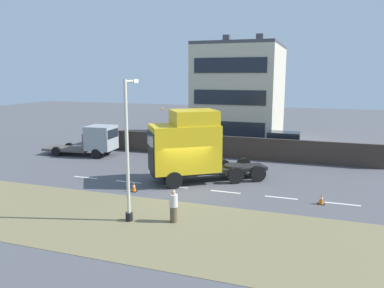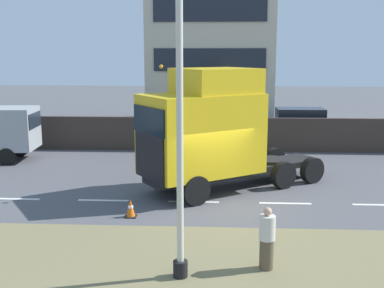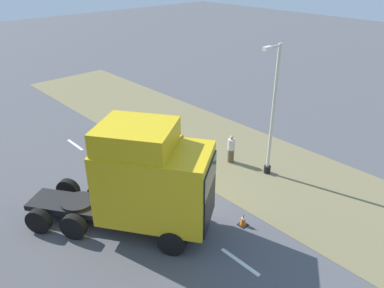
{
  "view_description": "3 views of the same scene",
  "coord_description": "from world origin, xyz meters",
  "px_view_note": "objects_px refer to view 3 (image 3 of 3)",
  "views": [
    {
      "loc": [
        -20.52,
        -7.29,
        6.76
      ],
      "look_at": [
        -0.8,
        -0.5,
        2.89
      ],
      "focal_mm": 35.0,
      "sensor_mm": 36.0,
      "label": 1
    },
    {
      "loc": [
        -16.17,
        0.08,
        5.14
      ],
      "look_at": [
        -0.87,
        0.9,
        2.23
      ],
      "focal_mm": 45.0,
      "sensor_mm": 36.0,
      "label": 2
    },
    {
      "loc": [
        8.19,
        10.46,
        9.95
      ],
      "look_at": [
        -2.47,
        -1.18,
        2.0
      ],
      "focal_mm": 35.0,
      "sensor_mm": 36.0,
      "label": 3
    }
  ],
  "objects_px": {
    "lamp_post": "(271,119)",
    "traffic_cone_lead": "(243,219)",
    "traffic_cone_trailing": "(90,144)",
    "pedestrian": "(231,149)",
    "lorry_cab": "(147,181)"
  },
  "relations": [
    {
      "from": "lorry_cab",
      "to": "lamp_post",
      "type": "relative_size",
      "value": 1.12
    },
    {
      "from": "lorry_cab",
      "to": "traffic_cone_trailing",
      "type": "relative_size",
      "value": 12.67
    },
    {
      "from": "lamp_post",
      "to": "pedestrian",
      "type": "bearing_deg",
      "value": -77.39
    },
    {
      "from": "lamp_post",
      "to": "traffic_cone_lead",
      "type": "xyz_separation_m",
      "value": [
        4.02,
        1.91,
        -2.72
      ]
    },
    {
      "from": "lorry_cab",
      "to": "traffic_cone_trailing",
      "type": "xyz_separation_m",
      "value": [
        -1.71,
        -8.04,
        -2.03
      ]
    },
    {
      "from": "lamp_post",
      "to": "traffic_cone_trailing",
      "type": "height_order",
      "value": "lamp_post"
    },
    {
      "from": "traffic_cone_trailing",
      "to": "lamp_post",
      "type": "bearing_deg",
      "value": 121.85
    },
    {
      "from": "traffic_cone_lead",
      "to": "pedestrian",
      "type": "bearing_deg",
      "value": -132.15
    },
    {
      "from": "lorry_cab",
      "to": "traffic_cone_lead",
      "type": "bearing_deg",
      "value": 106.73
    },
    {
      "from": "lorry_cab",
      "to": "traffic_cone_lead",
      "type": "relative_size",
      "value": 12.67
    },
    {
      "from": "lamp_post",
      "to": "traffic_cone_lead",
      "type": "distance_m",
      "value": 5.21
    },
    {
      "from": "lorry_cab",
      "to": "traffic_cone_lead",
      "type": "xyz_separation_m",
      "value": [
        -2.98,
        2.39,
        -2.03
      ]
    },
    {
      "from": "traffic_cone_lead",
      "to": "traffic_cone_trailing",
      "type": "height_order",
      "value": "same"
    },
    {
      "from": "pedestrian",
      "to": "traffic_cone_trailing",
      "type": "xyz_separation_m",
      "value": [
        4.84,
        -6.49,
        -0.47
      ]
    },
    {
      "from": "traffic_cone_lead",
      "to": "traffic_cone_trailing",
      "type": "xyz_separation_m",
      "value": [
        1.27,
        -10.43,
        0.0
      ]
    }
  ]
}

